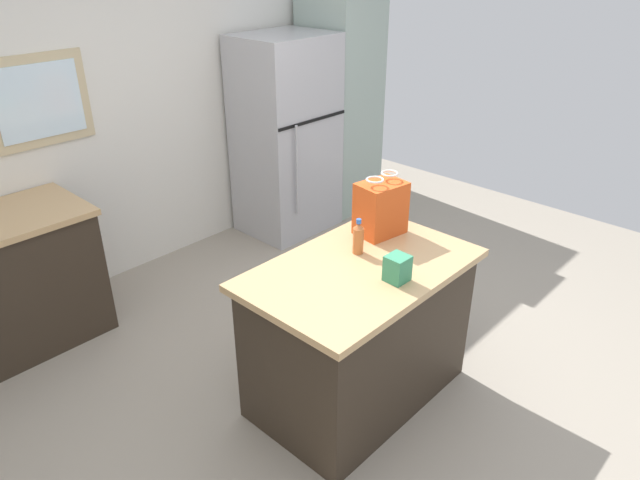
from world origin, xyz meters
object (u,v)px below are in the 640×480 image
(tall_cabinet, at_px, (340,107))
(bottle, at_px, (358,238))
(refrigerator, at_px, (286,137))
(shopping_bag, at_px, (381,208))
(kitchen_island, at_px, (359,333))
(small_box, at_px, (397,268))

(tall_cabinet, xyz_separation_m, bottle, (-1.93, -1.84, -0.04))
(refrigerator, xyz_separation_m, shopping_bag, (-0.94, -1.77, 0.16))
(kitchen_island, relative_size, small_box, 9.15)
(bottle, bearing_deg, small_box, -105.27)
(refrigerator, relative_size, small_box, 12.52)
(kitchen_island, distance_m, shopping_bag, 0.72)
(tall_cabinet, xyz_separation_m, small_box, (-2.02, -2.17, -0.06))
(bottle, bearing_deg, refrigerator, 56.43)
(kitchen_island, xyz_separation_m, small_box, (0.01, -0.22, 0.50))
(kitchen_island, relative_size, shopping_bag, 3.53)
(tall_cabinet, relative_size, small_box, 14.44)
(small_box, relative_size, bottle, 0.68)
(bottle, bearing_deg, tall_cabinet, 43.55)
(tall_cabinet, xyz_separation_m, shopping_bag, (-1.66, -1.77, 0.03))
(shopping_bag, distance_m, bottle, 0.29)
(kitchen_island, relative_size, bottle, 6.19)
(shopping_bag, bearing_deg, tall_cabinet, 46.95)
(kitchen_island, height_order, tall_cabinet, tall_cabinet)
(small_box, height_order, bottle, bottle)
(refrigerator, distance_m, small_box, 2.54)
(shopping_bag, xyz_separation_m, small_box, (-0.37, -0.40, -0.09))
(refrigerator, bearing_deg, small_box, -121.13)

